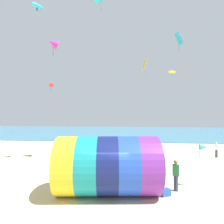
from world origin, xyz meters
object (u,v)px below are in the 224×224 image
(kite_handler, at_px, (176,175))
(beach_flag, at_px, (203,149))
(kite_yellow_diamond, at_px, (145,64))
(bystander_near_water, at_px, (216,150))
(kite_yellow_parafoil, at_px, (172,72))
(kite_cyan_diamond, at_px, (179,39))
(kite_cyan_parafoil, at_px, (37,6))
(giant_inflatable_tube, at_px, (108,165))
(kite_magenta_delta, at_px, (53,43))
(cooler_box, at_px, (165,192))
(kite_red_delta, at_px, (51,84))

(kite_handler, distance_m, beach_flag, 2.37)
(kite_yellow_diamond, height_order, bystander_near_water, kite_yellow_diamond)
(kite_handler, distance_m, kite_yellow_parafoil, 17.88)
(kite_yellow_parafoil, xyz_separation_m, beach_flag, (-0.80, -14.38, -7.72))
(kite_cyan_diamond, xyz_separation_m, kite_cyan_parafoil, (-16.06, -7.00, 1.54))
(giant_inflatable_tube, relative_size, kite_cyan_parafoil, 3.62)
(kite_handler, height_order, kite_yellow_diamond, kite_yellow_diamond)
(kite_magenta_delta, bearing_deg, giant_inflatable_tube, -48.14)
(giant_inflatable_tube, distance_m, kite_cyan_parafoil, 19.14)
(kite_yellow_diamond, bearing_deg, kite_yellow_parafoil, 0.49)
(giant_inflatable_tube, distance_m, beach_flag, 5.83)
(kite_handler, distance_m, kite_cyan_parafoil, 21.23)
(kite_magenta_delta, distance_m, bystander_near_water, 19.18)
(kite_cyan_diamond, bearing_deg, bystander_near_water, -65.31)
(kite_cyan_parafoil, distance_m, cooler_box, 21.65)
(giant_inflatable_tube, xyz_separation_m, kite_cyan_diamond, (7.20, 16.08, 12.79))
(kite_magenta_delta, bearing_deg, beach_flag, -23.58)
(giant_inflatable_tube, relative_size, kite_yellow_diamond, 2.24)
(kite_red_delta, xyz_separation_m, kite_yellow_parafoil, (15.40, 3.04, 1.78))
(kite_cyan_diamond, bearing_deg, kite_cyan_parafoil, -156.46)
(kite_yellow_diamond, height_order, kite_cyan_parafoil, kite_cyan_parafoil)
(bystander_near_water, bearing_deg, kite_yellow_diamond, 141.81)
(kite_cyan_diamond, bearing_deg, kite_yellow_parafoil, 178.37)
(kite_red_delta, bearing_deg, kite_magenta_delta, -64.47)
(giant_inflatable_tube, xyz_separation_m, kite_magenta_delta, (-6.08, 6.78, 9.40))
(kite_red_delta, distance_m, kite_cyan_parafoil, 8.66)
(kite_cyan_parafoil, distance_m, beach_flag, 21.13)
(kite_cyan_diamond, distance_m, kite_yellow_diamond, 5.45)
(kite_cyan_diamond, height_order, cooler_box, kite_cyan_diamond)
(bystander_near_water, height_order, cooler_box, bystander_near_water)
(kite_cyan_parafoil, bearing_deg, kite_cyan_diamond, 23.54)
(kite_magenta_delta, height_order, cooler_box, kite_magenta_delta)
(kite_cyan_diamond, bearing_deg, giant_inflatable_tube, -114.14)
(kite_handler, relative_size, kite_magenta_delta, 1.01)
(kite_magenta_delta, bearing_deg, kite_cyan_diamond, 34.99)
(kite_yellow_parafoil, relative_size, kite_yellow_diamond, 0.45)
(kite_red_delta, relative_size, kite_magenta_delta, 0.67)
(bystander_near_water, bearing_deg, giant_inflatable_tube, -132.33)
(kite_red_delta, bearing_deg, kite_yellow_parafoil, 11.15)
(beach_flag, bearing_deg, kite_yellow_parafoil, 86.82)
(kite_yellow_parafoil, relative_size, cooler_box, 2.24)
(kite_yellow_parafoil, relative_size, kite_cyan_parafoil, 0.72)
(kite_handler, height_order, cooler_box, kite_handler)
(bystander_near_water, bearing_deg, beach_flag, -115.06)
(giant_inflatable_tube, xyz_separation_m, kite_yellow_diamond, (2.81, 16.07, 9.56))
(kite_yellow_parafoil, bearing_deg, kite_magenta_delta, -143.07)
(giant_inflatable_tube, xyz_separation_m, bystander_near_water, (9.70, 10.65, -0.80))
(giant_inflatable_tube, height_order, kite_magenta_delta, kite_magenta_delta)
(kite_yellow_parafoil, bearing_deg, bystander_near_water, -58.23)
(kite_red_delta, xyz_separation_m, cooler_box, (12.13, -12.91, -8.03))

